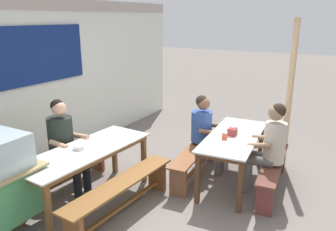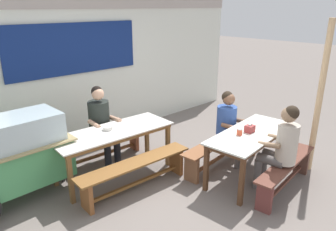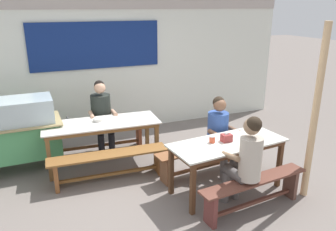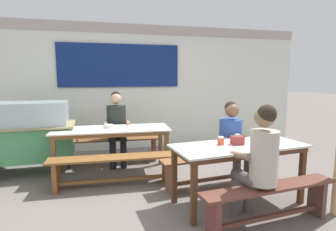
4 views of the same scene
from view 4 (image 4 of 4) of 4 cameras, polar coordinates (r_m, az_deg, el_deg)
ground_plane at (r=3.86m, az=0.90°, el=-15.89°), size 40.00×40.00×0.00m
backdrop_wall at (r=6.02m, az=-5.79°, el=6.51°), size 7.47×0.23×2.67m
dining_table_far at (r=4.48m, az=-11.69°, el=-3.60°), size 1.88×0.80×0.75m
dining_table_near at (r=3.47m, az=14.67°, el=-7.25°), size 1.70×0.83×0.75m
bench_far_back at (r=5.12m, az=-11.56°, el=-6.42°), size 1.77×0.36×0.45m
bench_far_front at (r=4.02m, az=-11.54°, el=-10.39°), size 1.79×0.41×0.45m
bench_near_back at (r=4.04m, az=9.76°, el=-10.45°), size 1.63×0.43×0.45m
bench_near_front at (r=3.16m, az=20.58°, el=-16.16°), size 1.59×0.39×0.45m
food_cart at (r=4.95m, az=-27.34°, el=-3.25°), size 1.73×0.82×1.17m
person_right_near_table at (r=4.00m, az=13.47°, el=-4.73°), size 0.46×0.54×1.23m
person_near_front at (r=3.00m, az=18.56°, el=-8.53°), size 0.42×0.53×1.31m
person_center_facing at (r=4.97m, az=-10.72°, el=-1.68°), size 0.46×0.59×1.31m
tissue_box at (r=3.45m, az=14.36°, el=-5.04°), size 0.14×0.11×0.13m
condiment_jar at (r=3.39m, az=11.02°, el=-5.25°), size 0.08×0.08×0.10m
soup_bowl at (r=4.53m, az=-12.30°, el=-2.19°), size 0.15×0.15×0.05m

